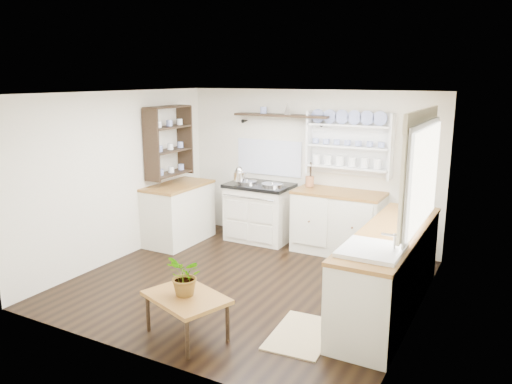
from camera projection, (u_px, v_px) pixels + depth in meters
floor at (247, 283)px, 6.15m from camera, size 4.00×3.80×0.01m
wall_back at (308, 167)px, 7.52m from camera, size 4.00×0.02×2.30m
wall_right at (421, 214)px, 4.96m from camera, size 0.02×3.80×2.30m
wall_left at (119, 176)px, 6.82m from camera, size 0.02×3.80×2.30m
ceiling at (246, 93)px, 5.63m from camera, size 4.00×3.80×0.01m
window at (422, 170)px, 5.02m from camera, size 0.08×1.55×1.22m
aga_cooker at (259, 211)px, 7.70m from camera, size 0.99×0.69×0.92m
back_cabinets at (338, 221)px, 7.14m from camera, size 1.27×0.63×0.90m
right_cabinets at (389, 270)px, 5.34m from camera, size 0.62×2.43×0.90m
belfast_sink at (371, 262)px, 4.62m from camera, size 0.55×0.60×0.45m
left_cabinets at (179, 212)px, 7.61m from camera, size 0.62×1.13×0.90m
plate_rack at (350, 143)px, 7.09m from camera, size 1.20×0.22×0.90m
high_shelf at (282, 116)px, 7.43m from camera, size 1.50×0.29×0.16m
left_shelving at (169, 141)px, 7.43m from camera, size 0.28×0.80×1.05m
kettle at (240, 174)px, 7.60m from camera, size 0.18×0.18×0.22m
utensil_crock at (310, 181)px, 7.31m from camera, size 0.13×0.13×0.15m
center_table at (186, 300)px, 4.81m from camera, size 0.93×0.79×0.43m
potted_plant at (186, 276)px, 4.75m from camera, size 0.48×0.47×0.40m
floor_rug at (302, 334)px, 4.90m from camera, size 0.61×0.89×0.02m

